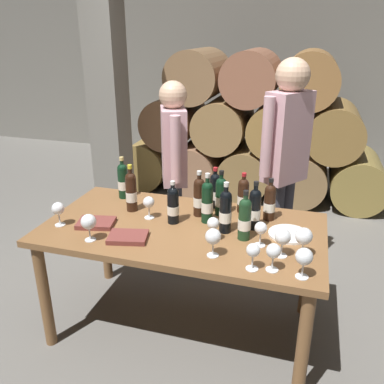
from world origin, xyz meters
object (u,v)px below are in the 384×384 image
at_px(sommelier_presenting, 286,155).
at_px(wine_glass_1, 58,209).
at_px(wine_glass_3, 304,237).
at_px(dining_table, 183,239).
at_px(wine_bottle_5, 243,195).
at_px(wine_glass_10, 89,222).
at_px(leather_ledger, 128,237).
at_px(wine_bottle_2, 207,201).
at_px(wine_glass_5, 273,252).
at_px(taster_seated_left, 174,163).
at_px(wine_glass_0, 283,237).
at_px(wine_glass_4, 149,203).
at_px(tasting_notebook, 96,223).
at_px(wine_glass_8, 213,224).
at_px(wine_glass_6, 261,229).
at_px(wine_bottle_9, 221,196).
at_px(wine_bottle_3, 123,180).
at_px(wine_bottle_6, 131,191).
at_px(wine_bottle_10, 225,211).
at_px(wine_bottle_7, 245,218).
at_px(wine_bottle_4, 270,202).
at_px(wine_bottle_1, 199,196).
at_px(wine_glass_7, 304,257).
at_px(serving_plate, 289,234).
at_px(wine_glass_2, 253,251).
at_px(wine_bottle_0, 173,205).
at_px(wine_glass_9, 213,237).

bearing_deg(sommelier_presenting, wine_glass_1, -143.05).
relative_size(wine_glass_3, sommelier_presenting, 0.10).
xyz_separation_m(dining_table, wine_bottle_5, (0.31, 0.32, 0.21)).
height_order(wine_glass_10, leather_ledger, wine_glass_10).
xyz_separation_m(wine_bottle_2, wine_glass_5, (0.45, -0.44, -0.03)).
bearing_deg(taster_seated_left, wine_bottle_5, -33.09).
height_order(wine_glass_0, wine_glass_4, wine_glass_0).
bearing_deg(tasting_notebook, wine_glass_8, -11.52).
bearing_deg(leather_ledger, wine_glass_10, -173.28).
distance_m(wine_glass_6, wine_glass_10, 0.96).
distance_m(wine_bottle_9, wine_glass_3, 0.66).
bearing_deg(wine_bottle_5, wine_glass_0, -59.50).
distance_m(wine_bottle_3, wine_bottle_6, 0.24).
bearing_deg(wine_bottle_3, wine_bottle_10, -21.06).
bearing_deg(leather_ledger, wine_glass_8, 1.91).
bearing_deg(wine_glass_6, wine_bottle_7, 151.02).
relative_size(wine_bottle_4, wine_bottle_7, 0.93).
bearing_deg(wine_bottle_4, tasting_notebook, -158.93).
height_order(wine_bottle_4, tasting_notebook, wine_bottle_4).
bearing_deg(wine_bottle_3, wine_bottle_7, -21.48).
distance_m(wine_bottle_6, wine_glass_1, 0.47).
bearing_deg(wine_bottle_6, wine_bottle_1, 6.98).
distance_m(wine_bottle_2, wine_bottle_4, 0.39).
bearing_deg(wine_bottle_10, wine_glass_7, -38.22).
height_order(wine_glass_7, sommelier_presenting, sommelier_presenting).
distance_m(wine_glass_1, wine_glass_8, 0.95).
relative_size(wine_glass_0, serving_plate, 0.66).
bearing_deg(wine_glass_2, wine_glass_7, -0.47).
xyz_separation_m(wine_bottle_0, wine_glass_7, (0.80, -0.39, -0.01)).
bearing_deg(wine_glass_5, wine_bottle_6, 154.43).
bearing_deg(wine_glass_5, tasting_notebook, 169.69).
height_order(wine_bottle_1, wine_glass_5, wine_bottle_1).
relative_size(wine_bottle_10, wine_glass_5, 2.11).
distance_m(dining_table, sommelier_presenting, 1.00).
height_order(wine_bottle_5, wine_bottle_9, wine_bottle_9).
xyz_separation_m(wine_glass_2, taster_seated_left, (-0.78, 1.07, 0.06)).
distance_m(wine_glass_7, tasting_notebook, 1.26).
bearing_deg(wine_glass_3, wine_bottle_0, 166.69).
bearing_deg(wine_glass_5, wine_bottle_4, 98.33).
bearing_deg(wine_glass_0, wine_glass_4, 164.52).
distance_m(wine_bottle_0, tasting_notebook, 0.49).
height_order(wine_bottle_3, wine_glass_4, wine_bottle_3).
distance_m(wine_bottle_6, wine_glass_6, 0.91).
height_order(wine_bottle_5, wine_bottle_7, wine_bottle_7).
height_order(wine_bottle_0, serving_plate, wine_bottle_0).
distance_m(wine_glass_1, serving_plate, 1.39).
height_order(wine_bottle_1, serving_plate, wine_bottle_1).
bearing_deg(wine_bottle_6, wine_bottle_5, 14.90).
xyz_separation_m(wine_bottle_5, wine_glass_9, (-0.05, -0.60, -0.01)).
bearing_deg(taster_seated_left, serving_plate, -34.91).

